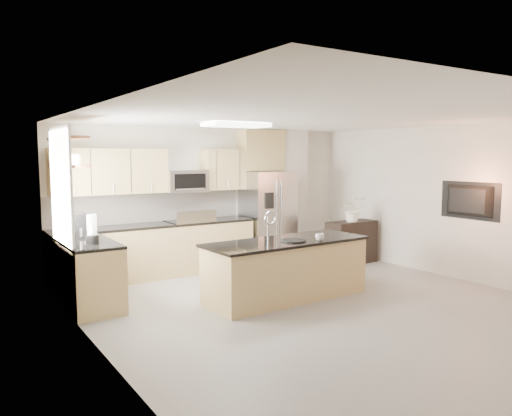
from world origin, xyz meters
TOP-DOWN VIEW (x-y plane):
  - floor at (0.00, 0.00)m, footprint 6.50×6.50m
  - ceiling at (0.00, 0.00)m, footprint 6.00×6.50m
  - wall_back at (0.00, 3.25)m, footprint 6.00×0.02m
  - wall_left at (-3.00, 0.00)m, footprint 0.02×6.50m
  - wall_right at (3.00, 0.00)m, footprint 0.02×6.50m
  - back_counter at (-1.23, 2.93)m, footprint 3.55×0.66m
  - left_counter at (-2.67, 1.85)m, footprint 0.66×1.50m
  - range at (-0.60, 2.92)m, footprint 0.76×0.64m
  - upper_cabinets at (-1.30, 3.09)m, footprint 3.50×0.33m
  - microwave at (-0.60, 3.04)m, footprint 0.76×0.40m
  - refrigerator at (1.06, 2.87)m, footprint 0.92×0.78m
  - partition_column at (1.82, 3.10)m, footprint 0.60×0.30m
  - window at (-2.98, 1.85)m, footprint 0.04×1.15m
  - shelf_lower at (-2.85, 1.95)m, footprint 0.30×1.20m
  - shelf_upper at (-2.85, 1.95)m, footprint 0.30×1.20m
  - ceiling_fixture at (-0.40, 1.60)m, footprint 1.00×0.50m
  - island at (-0.13, 0.64)m, footprint 2.52×0.98m
  - credenza at (2.36, 1.88)m, footprint 1.05×0.48m
  - cup at (0.24, 0.34)m, footprint 0.17×0.17m
  - platter at (-0.10, 0.50)m, footprint 0.38×0.38m
  - blender at (-2.67, 1.53)m, footprint 0.17×0.17m
  - kettle at (-2.62, 1.71)m, footprint 0.22×0.22m
  - coffee_maker at (-2.70, 2.12)m, footprint 0.19×0.23m
  - bowl at (-2.85, 2.27)m, footprint 0.40×0.40m
  - flower_vase at (2.31, 1.80)m, footprint 0.79×0.74m
  - television at (2.91, -0.20)m, footprint 0.14×1.08m

SIDE VIEW (x-z plane):
  - floor at x=0.00m, z-range 0.00..0.00m
  - credenza at x=2.36m, z-range 0.00..0.82m
  - island at x=-0.13m, z-range -0.21..1.08m
  - left_counter at x=-2.67m, z-range 0.00..0.92m
  - back_counter at x=-1.23m, z-range -0.25..1.19m
  - range at x=-0.60m, z-range -0.10..1.04m
  - platter at x=-0.10m, z-range 0.86..0.88m
  - refrigerator at x=1.06m, z-range 0.00..1.78m
  - cup at x=0.24m, z-range 0.86..0.96m
  - kettle at x=-2.62m, z-range 0.90..1.18m
  - coffee_maker at x=-2.70m, z-range 0.91..1.26m
  - blender at x=-2.67m, z-range 0.89..1.29m
  - flower_vase at x=2.31m, z-range 0.82..1.54m
  - wall_back at x=0.00m, z-range 0.00..2.60m
  - wall_left at x=-3.00m, z-range 0.00..2.60m
  - wall_right at x=3.00m, z-range 0.00..2.60m
  - partition_column at x=1.82m, z-range 0.00..2.60m
  - television at x=2.91m, z-range 1.04..1.66m
  - microwave at x=-0.60m, z-range 1.43..1.83m
  - window at x=-2.98m, z-range 0.83..2.47m
  - upper_cabinets at x=-1.30m, z-range 1.45..2.20m
  - shelf_lower at x=-2.85m, z-range 1.93..1.97m
  - shelf_upper at x=-2.85m, z-range 2.30..2.34m
  - bowl at x=-2.85m, z-range 2.34..2.43m
  - ceiling_fixture at x=-0.40m, z-range 2.53..2.59m
  - ceiling at x=0.00m, z-range 2.59..2.61m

